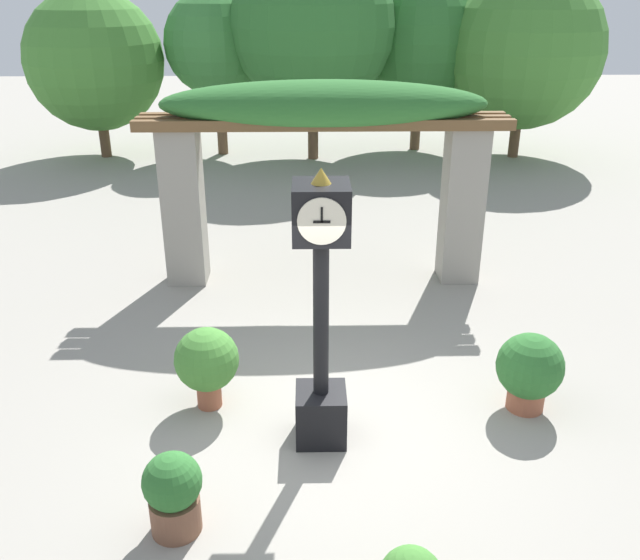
# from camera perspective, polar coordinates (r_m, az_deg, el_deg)

# --- Properties ---
(ground_plane) EXTENTS (60.00, 60.00, 0.00)m
(ground_plane) POSITION_cam_1_polar(r_m,az_deg,el_deg) (7.63, 1.04, -12.18)
(ground_plane) COLOR gray
(pedestal_clock) EXTENTS (0.54, 0.58, 2.95)m
(pedestal_clock) POSITION_cam_1_polar(r_m,az_deg,el_deg) (6.71, 0.08, -3.17)
(pedestal_clock) COLOR black
(pedestal_clock) RESTS_ON ground
(pergola) EXTENTS (5.60, 1.20, 3.17)m
(pergola) POSITION_cam_1_polar(r_m,az_deg,el_deg) (10.43, 0.31, 12.07)
(pergola) COLOR gray
(pergola) RESTS_ON ground
(potted_plant_near_right) EXTENTS (0.75, 0.75, 0.93)m
(potted_plant_near_right) POSITION_cam_1_polar(r_m,az_deg,el_deg) (7.99, 17.23, -7.20)
(potted_plant_near_right) COLOR #9E563D
(potted_plant_near_right) RESTS_ON ground
(potted_plant_far_left) EXTENTS (0.73, 0.73, 0.97)m
(potted_plant_far_left) POSITION_cam_1_polar(r_m,az_deg,el_deg) (7.75, -9.51, -6.79)
(potted_plant_far_left) COLOR #9E563D
(potted_plant_far_left) RESTS_ON ground
(potted_plant_far_right) EXTENTS (0.52, 0.52, 0.80)m
(potted_plant_far_right) POSITION_cam_1_polar(r_m,az_deg,el_deg) (6.31, -12.26, -17.06)
(potted_plant_far_right) COLOR brown
(potted_plant_far_right) RESTS_ON ground
(tree_line) EXTENTS (15.18, 4.94, 5.56)m
(tree_line) POSITION_cam_1_polar(r_m,az_deg,el_deg) (18.82, 1.65, 19.36)
(tree_line) COLOR brown
(tree_line) RESTS_ON ground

